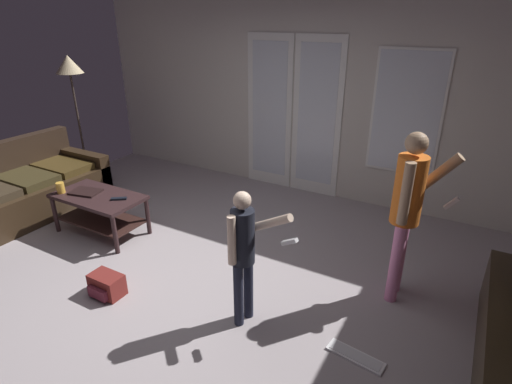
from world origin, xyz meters
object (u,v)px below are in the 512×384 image
(person_child, at_px, (244,248))
(laptop_closed, at_px, (86,192))
(person_adult, at_px, (408,204))
(loose_keyboard, at_px, (356,356))
(cup_near_edge, at_px, (60,188))
(coffee_table, at_px, (100,205))
(leather_couch, at_px, (26,190))
(backpack, at_px, (106,285))
(floor_lamp, at_px, (70,71))
(tv_remote_black, at_px, (119,199))

(person_child, xyz_separation_m, laptop_closed, (-2.41, 0.45, -0.22))
(person_adult, height_order, loose_keyboard, person_adult)
(cup_near_edge, bearing_deg, coffee_table, 21.00)
(person_child, bearing_deg, laptop_closed, 169.44)
(laptop_closed, bearing_deg, person_adult, -3.85)
(leather_couch, relative_size, person_child, 1.58)
(coffee_table, xyz_separation_m, backpack, (0.95, -0.80, -0.25))
(coffee_table, distance_m, loose_keyboard, 3.22)
(person_adult, bearing_deg, person_child, -136.46)
(person_child, bearing_deg, leather_couch, 173.62)
(floor_lamp, height_order, loose_keyboard, floor_lamp)
(cup_near_edge, relative_size, tv_remote_black, 0.74)
(floor_lamp, height_order, laptop_closed, floor_lamp)
(person_adult, distance_m, loose_keyboard, 1.29)
(leather_couch, height_order, floor_lamp, floor_lamp)
(backpack, distance_m, laptop_closed, 1.43)
(person_child, height_order, laptop_closed, person_child)
(backpack, bearing_deg, cup_near_edge, 154.99)
(person_adult, distance_m, floor_lamp, 4.96)
(person_adult, xyz_separation_m, tv_remote_black, (-2.95, -0.47, -0.43))
(leather_couch, xyz_separation_m, laptop_closed, (1.10, 0.06, 0.20))
(floor_lamp, xyz_separation_m, laptop_closed, (1.44, -1.15, -1.13))
(leather_couch, xyz_separation_m, coffee_table, (1.28, 0.08, 0.05))
(person_child, distance_m, laptop_closed, 2.46)
(cup_near_edge, xyz_separation_m, tv_remote_black, (0.72, 0.19, -0.05))
(person_adult, xyz_separation_m, cup_near_edge, (-3.67, -0.66, -0.38))
(loose_keyboard, bearing_deg, laptop_closed, 173.32)
(coffee_table, distance_m, floor_lamp, 2.35)
(floor_lamp, distance_m, backpack, 3.56)
(backpack, bearing_deg, coffee_table, 139.99)
(person_child, xyz_separation_m, loose_keyboard, (0.94, 0.06, -0.70))
(tv_remote_black, bearing_deg, laptop_closed, 149.58)
(person_child, relative_size, laptop_closed, 3.56)
(person_child, bearing_deg, floor_lamp, 157.51)
(leather_couch, xyz_separation_m, backpack, (2.23, -0.72, -0.20))
(leather_couch, relative_size, person_adult, 1.21)
(loose_keyboard, bearing_deg, leather_couch, 175.68)
(leather_couch, bearing_deg, person_adult, 7.22)
(coffee_table, height_order, person_adult, person_adult)
(leather_couch, height_order, laptop_closed, leather_couch)
(cup_near_edge, bearing_deg, floor_lamp, 133.04)
(backpack, relative_size, cup_near_edge, 2.47)
(person_adult, relative_size, person_child, 1.30)
(loose_keyboard, height_order, laptop_closed, laptop_closed)
(coffee_table, distance_m, person_child, 2.31)
(person_adult, relative_size, tv_remote_black, 9.07)
(backpack, bearing_deg, loose_keyboard, 9.90)
(coffee_table, bearing_deg, backpack, -40.01)
(person_child, height_order, loose_keyboard, person_child)
(floor_lamp, height_order, backpack, floor_lamp)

